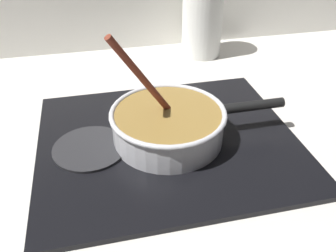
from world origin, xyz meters
The scene contains 6 objects.
ground centered at (0.00, 0.00, -0.02)m, with size 2.40×1.60×0.04m, color beige.
hob_plate centered at (0.03, 0.22, 0.01)m, with size 0.56×0.48×0.01m, color black.
burner_ring centered at (0.03, 0.22, 0.02)m, with size 0.21×0.21×0.01m, color #592D0C.
spare_burner centered at (-0.14, 0.22, 0.01)m, with size 0.16×0.16×0.01m, color #262628.
cooking_pan centered at (0.03, 0.22, 0.05)m, with size 0.39×0.25×0.26m.
paper_towel_roll centered at (0.24, 0.67, 0.13)m, with size 0.13×0.13×0.26m, color white.
Camera 1 is at (-0.11, -0.40, 0.48)m, focal length 38.06 mm.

